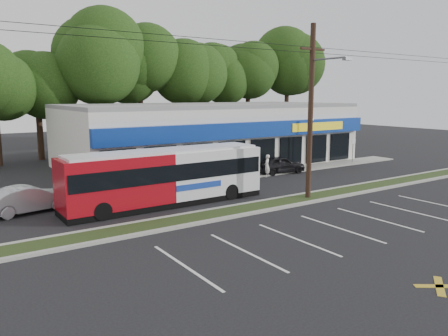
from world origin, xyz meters
name	(u,v)px	position (x,y,z in m)	size (l,w,h in m)	color
ground	(280,210)	(0.00, 0.00, 0.00)	(120.00, 120.00, 0.00)	black
grass_strip	(268,205)	(0.00, 1.00, 0.06)	(40.00, 1.60, 0.12)	#233114
curb_south	(279,208)	(0.00, 0.15, 0.07)	(40.00, 0.25, 0.14)	#9E9E93
curb_north	(259,202)	(0.00, 1.85, 0.07)	(40.00, 0.25, 0.14)	#9E9E93
sidewalk	(252,174)	(5.00, 9.00, 0.05)	(32.00, 2.20, 0.10)	#9E9E93
strip_mall	(210,134)	(5.50, 15.91, 2.65)	(25.00, 12.55, 5.30)	white
utility_pole	(310,107)	(2.83, 0.93, 5.41)	(50.00, 2.77, 10.00)	black
lamp_post	(311,136)	(11.00, 8.80, 2.67)	(0.30, 0.30, 4.25)	black
sign_post	(353,146)	(16.00, 8.57, 1.56)	(0.45, 0.10, 2.23)	#59595E
tree_line	(146,72)	(4.00, 26.00, 8.42)	(46.76, 6.76, 11.83)	black
metrobus	(166,176)	(-4.50, 4.50, 1.64)	(11.58, 2.57, 3.11)	#9D0C16
car_dark	(280,165)	(7.29, 8.45, 0.69)	(1.63, 4.06, 1.38)	black
car_silver	(29,199)	(-11.22, 7.00, 0.71)	(1.50, 4.31, 1.42)	#ACADB3
pedestrian_a	(267,166)	(5.49, 7.83, 0.84)	(0.61, 0.40, 1.68)	silver
pedestrian_b	(245,169)	(3.10, 7.36, 0.86)	(0.83, 0.65, 1.71)	silver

